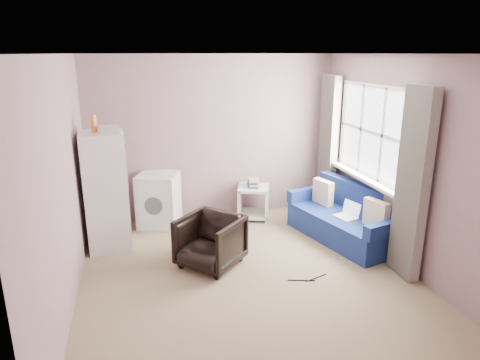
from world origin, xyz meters
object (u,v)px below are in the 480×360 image
object	(u,v)px
armchair	(210,239)
fridge	(106,191)
washing_machine	(159,199)
sofa	(347,220)
side_table	(253,200)

from	to	relation	value
armchair	fridge	world-z (taller)	fridge
armchair	washing_machine	bearing A→B (deg)	154.00
fridge	sofa	distance (m)	3.28
sofa	armchair	bearing A→B (deg)	174.01
washing_machine	side_table	xyz separation A→B (m)	(1.45, -0.07, -0.12)
fridge	side_table	distance (m)	2.27
armchair	fridge	bearing A→B (deg)	-170.30
fridge	sofa	world-z (taller)	fridge
armchair	side_table	size ratio (longest dim) A/B	1.09
armchair	side_table	world-z (taller)	armchair
washing_machine	sofa	xyz separation A→B (m)	(2.51, -1.12, -0.14)
fridge	washing_machine	xyz separation A→B (m)	(0.69, 0.62, -0.38)
armchair	sofa	size ratio (longest dim) A/B	0.38
side_table	washing_machine	bearing A→B (deg)	177.36
armchair	side_table	xyz separation A→B (m)	(0.94, 1.39, -0.05)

